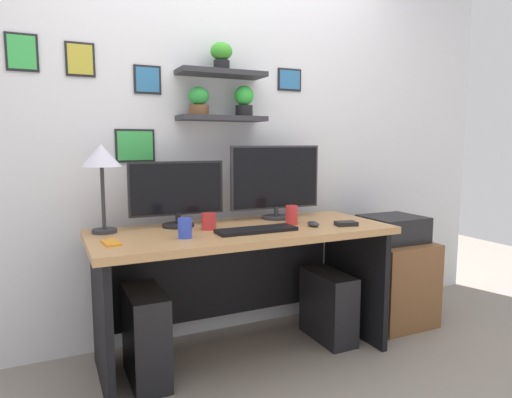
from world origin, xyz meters
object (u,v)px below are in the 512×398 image
at_px(printer, 393,229).
at_px(keyboard, 256,230).
at_px(scissors_tray, 346,224).
at_px(computer_tower_left, 146,336).
at_px(cell_phone, 111,243).
at_px(computer_mouse, 313,224).
at_px(water_cup, 292,215).
at_px(pen_cup, 185,228).
at_px(computer_tower_right, 328,306).
at_px(monitor_right, 276,180).
at_px(desk_lamp, 101,161).
at_px(coffee_mug, 209,221).
at_px(monitor_left, 177,192).
at_px(drawer_cabinet, 391,281).
at_px(desk, 240,262).

bearing_deg(printer, keyboard, -171.28).
bearing_deg(scissors_tray, computer_tower_left, 172.55).
bearing_deg(cell_phone, computer_mouse, -7.93).
bearing_deg(water_cup, pen_cup, -171.01).
height_order(computer_mouse, scissors_tray, computer_mouse).
bearing_deg(water_cup, keyboard, -157.50).
relative_size(computer_mouse, computer_tower_right, 0.21).
distance_m(monitor_right, computer_mouse, 0.41).
xyz_separation_m(monitor_right, keyboard, (-0.29, -0.33, -0.23)).
distance_m(keyboard, water_cup, 0.31).
xyz_separation_m(keyboard, scissors_tray, (0.54, -0.06, 0.00)).
bearing_deg(desk_lamp, coffee_mug, -15.52).
xyz_separation_m(computer_mouse, cell_phone, (-1.10, 0.03, -0.01)).
height_order(pen_cup, computer_tower_right, pen_cup).
bearing_deg(monitor_left, cell_phone, -143.34).
distance_m(keyboard, desk_lamp, 0.89).
bearing_deg(coffee_mug, monitor_left, 128.82).
bearing_deg(monitor_right, drawer_cabinet, -11.47).
bearing_deg(coffee_mug, water_cup, -6.34).
bearing_deg(computer_tower_left, printer, 2.69).
bearing_deg(computer_tower_right, computer_mouse, -150.47).
height_order(coffee_mug, drawer_cabinet, coffee_mug).
relative_size(scissors_tray, drawer_cabinet, 0.21).
bearing_deg(cell_phone, coffee_mug, 8.44).
bearing_deg(scissors_tray, cell_phone, 176.03).
bearing_deg(keyboard, desk_lamp, 156.68).
xyz_separation_m(coffee_mug, computer_tower_left, (-0.38, -0.08, -0.56)).
relative_size(keyboard, computer_tower_left, 0.92).
relative_size(cell_phone, coffee_mug, 1.56).
bearing_deg(water_cup, computer_mouse, -57.71).
height_order(scissors_tray, computer_tower_left, scissors_tray).
bearing_deg(desk_lamp, water_cup, -11.18).
height_order(scissors_tray, water_cup, water_cup).
xyz_separation_m(pen_cup, printer, (1.50, 0.16, -0.15)).
xyz_separation_m(desk, pen_cup, (-0.37, -0.16, 0.26)).
bearing_deg(water_cup, monitor_right, 87.77).
bearing_deg(desk, water_cup, -10.08).
xyz_separation_m(keyboard, computer_mouse, (0.36, -0.00, 0.01)).
height_order(pen_cup, printer, pen_cup).
distance_m(coffee_mug, computer_tower_right, 0.96).
distance_m(keyboard, scissors_tray, 0.55).
relative_size(cell_phone, scissors_tray, 1.17).
relative_size(desk_lamp, drawer_cabinet, 0.83).
bearing_deg(desk_lamp, keyboard, -23.32).
distance_m(cell_phone, computer_tower_left, 0.54).
bearing_deg(drawer_cabinet, water_cup, -176.37).
bearing_deg(computer_tower_left, desk_lamp, 123.95).
height_order(desk, cell_phone, cell_phone).
xyz_separation_m(monitor_right, coffee_mug, (-0.50, -0.16, -0.20)).
xyz_separation_m(monitor_left, scissors_tray, (0.88, -0.39, -0.18)).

